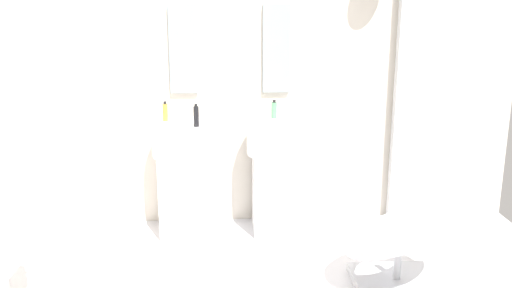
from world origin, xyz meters
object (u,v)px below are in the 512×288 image
at_px(lounge_chair, 399,238).
at_px(soap_bottle_amber, 165,112).
at_px(pedestal_sink_right, 278,171).
at_px(soap_bottle_green, 274,110).
at_px(soap_bottle_black, 196,116).
at_px(shower_column, 401,97).
at_px(towel_rack, 7,217).
at_px(pedestal_sink_left, 185,173).

xyz_separation_m(lounge_chair, soap_bottle_amber, (-1.60, 1.09, 0.64)).
distance_m(pedestal_sink_right, soap_bottle_green, 0.50).
height_order(soap_bottle_green, soap_bottle_amber, soap_bottle_amber).
height_order(soap_bottle_black, soap_bottle_green, soap_bottle_black).
bearing_deg(shower_column, pedestal_sink_right, -170.27).
bearing_deg(pedestal_sink_right, towel_rack, -145.35).
relative_size(pedestal_sink_left, soap_bottle_amber, 6.54).
height_order(shower_column, towel_rack, shower_column).
bearing_deg(pedestal_sink_right, soap_bottle_amber, 174.64).
bearing_deg(shower_column, towel_rack, -153.66).
distance_m(pedestal_sink_left, lounge_chair, 1.77).
distance_m(pedestal_sink_right, shower_column, 1.20).
bearing_deg(soap_bottle_amber, soap_bottle_green, 3.54).
height_order(pedestal_sink_right, lounge_chair, pedestal_sink_right).
relative_size(towel_rack, soap_bottle_amber, 6.08).
bearing_deg(lounge_chair, soap_bottle_black, 147.22).
distance_m(shower_column, soap_bottle_amber, 1.94).
height_order(lounge_chair, soap_bottle_black, soap_bottle_black).
distance_m(pedestal_sink_left, pedestal_sink_right, 0.75).
xyz_separation_m(towel_rack, soap_bottle_green, (1.69, 1.32, 0.36)).
height_order(pedestal_sink_right, soap_bottle_black, soap_bottle_black).
bearing_deg(shower_column, pedestal_sink_left, -174.32).
relative_size(lounge_chair, towel_rack, 1.16).
relative_size(shower_column, soap_bottle_amber, 13.11).
distance_m(lounge_chair, towel_rack, 2.44).
bearing_deg(pedestal_sink_right, pedestal_sink_left, 180.00).
bearing_deg(shower_column, lounge_chair, -105.86).
relative_size(towel_rack, soap_bottle_green, 6.38).
bearing_deg(towel_rack, soap_bottle_amber, 57.27).
height_order(lounge_chair, soap_bottle_amber, soap_bottle_amber).
height_order(pedestal_sink_left, soap_bottle_green, soap_bottle_green).
xyz_separation_m(shower_column, towel_rack, (-2.75, -1.36, -0.45)).
bearing_deg(towel_rack, soap_bottle_green, 38.02).
bearing_deg(soap_bottle_black, shower_column, 10.62).
distance_m(pedestal_sink_right, soap_bottle_amber, 1.02).
bearing_deg(soap_bottle_green, lounge_chair, -57.61).
relative_size(lounge_chair, soap_bottle_green, 7.42).
bearing_deg(pedestal_sink_right, shower_column, 9.73).
height_order(pedestal_sink_left, pedestal_sink_right, same).
relative_size(shower_column, soap_bottle_black, 11.67).
height_order(shower_column, soap_bottle_black, shower_column).
relative_size(towel_rack, soap_bottle_black, 5.41).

